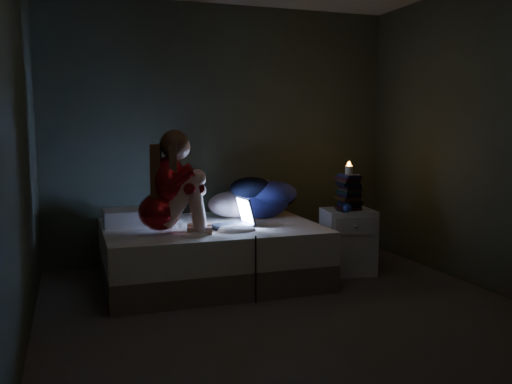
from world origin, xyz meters
name	(u,v)px	position (x,y,z in m)	size (l,w,h in m)	color
floor	(294,318)	(0.00, 0.00, -0.01)	(3.60, 3.80, 0.02)	#433D37
wall_back	(223,134)	(0.00, 1.91, 1.30)	(3.60, 0.02, 2.60)	#3A4030
wall_front	(496,148)	(0.00, -1.91, 1.30)	(3.60, 0.02, 2.60)	#3A4030
wall_left	(15,140)	(-1.81, 0.00, 1.30)	(0.02, 3.80, 2.60)	#3A4030
wall_right	(502,136)	(1.81, 0.00, 1.30)	(0.02, 3.80, 2.60)	#3A4030
bed	(211,253)	(-0.34, 1.10, 0.26)	(1.86, 1.40, 0.51)	beige
pillow	(132,217)	(-1.00, 1.29, 0.58)	(0.49, 0.35, 0.14)	silver
woman	(159,182)	(-0.83, 0.84, 0.93)	(0.52, 0.34, 0.85)	maroon
laptop	(229,212)	(-0.22, 0.93, 0.64)	(0.38, 0.26, 0.26)	black
clothes_pile	(256,195)	(0.19, 1.40, 0.72)	(0.68, 0.54, 0.41)	navy
nightstand	(348,241)	(0.95, 0.95, 0.30)	(0.45, 0.40, 0.60)	silver
book_stack	(348,190)	(0.95, 0.95, 0.79)	(0.19, 0.25, 0.36)	black
candle	(349,167)	(0.95, 0.95, 1.01)	(0.07, 0.07, 0.08)	beige
phone	(345,211)	(0.86, 0.85, 0.61)	(0.07, 0.14, 0.01)	black
blue_orb	(350,208)	(0.89, 0.80, 0.64)	(0.08, 0.08, 0.08)	navy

